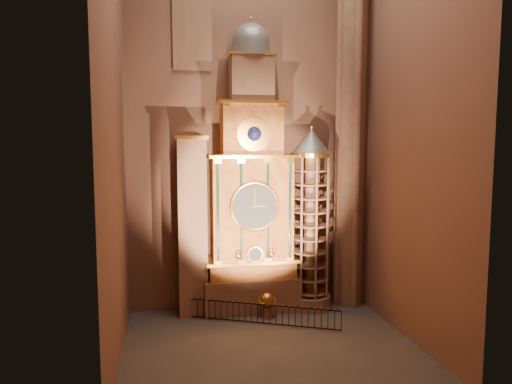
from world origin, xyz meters
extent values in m
plane|color=#383330|center=(0.00, 0.00, 0.00)|extent=(14.00, 14.00, 0.00)
plane|color=brown|center=(0.00, 6.00, 11.00)|extent=(22.00, 0.00, 22.00)
plane|color=brown|center=(-7.00, 0.00, 11.00)|extent=(0.00, 22.00, 22.00)
plane|color=brown|center=(7.00, 0.00, 11.00)|extent=(0.00, 22.00, 22.00)
cube|color=#8C634C|center=(0.00, 5.00, 1.00)|extent=(5.60, 2.20, 2.00)
cube|color=maroon|center=(0.00, 5.00, 2.50)|extent=(5.00, 2.00, 1.00)
cube|color=#FFB74B|center=(0.00, 4.95, 3.05)|extent=(5.40, 2.30, 0.18)
cube|color=maroon|center=(0.00, 5.00, 6.00)|extent=(4.60, 2.00, 6.00)
cylinder|color=black|center=(-2.05, 4.14, 6.00)|extent=(0.32, 0.32, 5.60)
cylinder|color=black|center=(-0.75, 4.14, 6.00)|extent=(0.32, 0.32, 5.60)
cylinder|color=black|center=(0.75, 4.14, 6.00)|extent=(0.32, 0.32, 5.60)
cylinder|color=black|center=(2.05, 4.14, 6.00)|extent=(0.32, 0.32, 5.60)
cube|color=#FFB74B|center=(0.00, 4.95, 9.05)|extent=(5.00, 2.25, 0.18)
cylinder|color=#2D3033|center=(0.00, 3.99, 6.30)|extent=(2.60, 0.12, 2.60)
torus|color=#FFB74B|center=(0.00, 3.94, 6.30)|extent=(2.80, 0.16, 2.80)
cylinder|color=#FFB74B|center=(0.00, 3.84, 3.60)|extent=(0.90, 0.10, 0.90)
sphere|color=#FFB74B|center=(-0.95, 3.89, 3.55)|extent=(0.36, 0.36, 0.36)
sphere|color=#FFB74B|center=(0.95, 3.89, 3.55)|extent=(0.36, 0.36, 0.36)
cube|color=maroon|center=(0.00, 5.00, 10.50)|extent=(3.40, 1.80, 3.00)
sphere|color=#0B123A|center=(0.00, 4.09, 10.30)|extent=(0.80, 0.80, 0.80)
cube|color=#FFB74B|center=(0.00, 4.95, 12.05)|extent=(3.80, 2.00, 0.15)
cube|color=#8C634C|center=(0.00, 5.00, 13.30)|extent=(2.40, 1.60, 2.60)
sphere|color=slate|center=(0.00, 5.00, 15.40)|extent=(2.10, 2.10, 2.10)
cylinder|color=#FFB74B|center=(0.00, 5.00, 16.30)|extent=(0.14, 0.14, 0.80)
cube|color=#8C634C|center=(-3.40, 5.00, 5.00)|extent=(1.60, 1.40, 10.00)
cube|color=#FFB74B|center=(-3.40, 4.58, 3.00)|extent=(1.35, 0.10, 2.10)
cube|color=#4C2614|center=(-3.40, 4.52, 3.00)|extent=(1.05, 0.04, 1.75)
cube|color=#FFB74B|center=(-3.40, 4.58, 5.60)|extent=(1.35, 0.10, 2.10)
cube|color=#4C2614|center=(-3.40, 4.52, 5.60)|extent=(1.05, 0.04, 1.75)
cube|color=#FFB74B|center=(-3.40, 4.58, 8.20)|extent=(1.35, 0.10, 2.10)
cube|color=#4C2614|center=(-3.40, 4.52, 8.20)|extent=(1.05, 0.04, 1.75)
cube|color=#FFB74B|center=(-3.40, 5.00, 10.10)|extent=(1.80, 1.60, 0.20)
cylinder|color=#8C634C|center=(3.50, 4.70, 0.40)|extent=(2.50, 2.50, 0.80)
cylinder|color=#8C634C|center=(3.50, 4.70, 4.90)|extent=(0.70, 0.70, 8.20)
cylinder|color=#FFB74B|center=(3.50, 4.70, 9.10)|extent=(2.40, 2.40, 0.25)
cone|color=slate|center=(3.50, 4.70, 9.90)|extent=(2.30, 2.30, 1.50)
sphere|color=#FFB74B|center=(3.50, 4.70, 10.70)|extent=(0.20, 0.20, 0.20)
cylinder|color=#8C634C|center=(6.10, 5.00, 11.00)|extent=(1.60, 1.60, 22.00)
cylinder|color=#8C634C|center=(6.90, 5.00, 11.00)|extent=(0.44, 0.44, 22.00)
cylinder|color=#8C634C|center=(5.30, 5.00, 11.00)|extent=(0.44, 0.44, 22.00)
cylinder|color=#8C634C|center=(6.10, 5.80, 11.00)|extent=(0.44, 0.44, 22.00)
cylinder|color=#8C634C|center=(6.10, 4.20, 11.00)|extent=(0.44, 0.44, 22.00)
cube|color=navy|center=(-3.20, 5.94, 16.50)|extent=(2.00, 0.10, 5.00)
cube|color=#8C634C|center=(-3.20, 5.88, 16.50)|extent=(2.20, 0.06, 5.20)
cylinder|color=#8C634C|center=(0.63, 3.54, 0.31)|extent=(0.54, 0.54, 0.63)
sphere|color=gold|center=(0.63, 3.54, 1.03)|extent=(0.81, 0.81, 0.81)
torus|color=gold|center=(0.63, 3.54, 1.03)|extent=(1.06, 1.00, 0.44)
cube|color=black|center=(-0.09, 2.73, 1.12)|extent=(8.16, 3.79, 0.05)
cube|color=black|center=(-0.09, 2.73, 0.09)|extent=(8.16, 3.79, 0.05)
camera|label=1|loc=(-4.83, -20.71, 9.65)|focal=32.00mm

